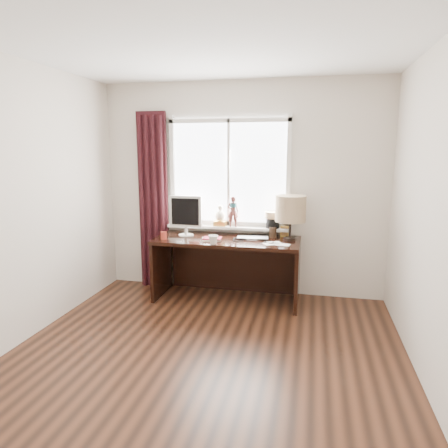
% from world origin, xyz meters
% --- Properties ---
extents(floor, '(3.50, 4.00, 0.00)m').
position_xyz_m(floor, '(0.00, 0.00, 0.00)').
color(floor, '#4F2918').
rests_on(floor, ground).
extents(ceiling, '(3.50, 4.00, 0.00)m').
position_xyz_m(ceiling, '(0.00, 0.00, 2.60)').
color(ceiling, white).
rests_on(ceiling, wall_back).
extents(wall_back, '(3.50, 0.00, 2.60)m').
position_xyz_m(wall_back, '(0.00, 2.00, 1.30)').
color(wall_back, beige).
rests_on(wall_back, ground).
extents(wall_right, '(0.00, 4.00, 2.60)m').
position_xyz_m(wall_right, '(1.75, 0.00, 1.30)').
color(wall_right, beige).
rests_on(wall_right, ground).
extents(laptop, '(0.38, 0.26, 0.03)m').
position_xyz_m(laptop, '(0.20, 1.67, 0.76)').
color(laptop, silver).
rests_on(laptop, desk).
extents(mug, '(0.14, 0.14, 0.11)m').
position_xyz_m(mug, '(-0.19, 1.33, 0.80)').
color(mug, white).
rests_on(mug, desk).
extents(red_cup, '(0.07, 0.07, 0.09)m').
position_xyz_m(red_cup, '(-0.82, 1.44, 0.80)').
color(red_cup, '#A32F21').
rests_on(red_cup, desk).
extents(window, '(1.52, 0.20, 1.40)m').
position_xyz_m(window, '(-0.14, 1.95, 1.30)').
color(window, white).
rests_on(window, ground).
extents(curtain, '(0.38, 0.09, 2.25)m').
position_xyz_m(curtain, '(-1.13, 1.91, 1.12)').
color(curtain, black).
rests_on(curtain, floor).
extents(desk, '(1.70, 0.70, 0.75)m').
position_xyz_m(desk, '(-0.10, 1.73, 0.51)').
color(desk, black).
rests_on(desk, floor).
extents(monitor, '(0.40, 0.18, 0.49)m').
position_xyz_m(monitor, '(-0.62, 1.68, 1.03)').
color(monitor, beige).
rests_on(monitor, desk).
extents(notebook_stack, '(0.25, 0.21, 0.03)m').
position_xyz_m(notebook_stack, '(-0.26, 1.52, 0.77)').
color(notebook_stack, beige).
rests_on(notebook_stack, desk).
extents(brush_holder, '(0.09, 0.09, 0.25)m').
position_xyz_m(brush_holder, '(0.42, 1.83, 0.81)').
color(brush_holder, black).
rests_on(brush_holder, desk).
extents(icon_frame, '(0.10, 0.02, 0.13)m').
position_xyz_m(icon_frame, '(0.55, 1.90, 0.81)').
color(icon_frame, gold).
rests_on(icon_frame, desk).
extents(table_lamp, '(0.35, 0.35, 0.52)m').
position_xyz_m(table_lamp, '(0.62, 1.72, 1.11)').
color(table_lamp, black).
rests_on(table_lamp, desk).
extents(loose_papers, '(0.31, 0.23, 0.00)m').
position_xyz_m(loose_papers, '(0.49, 1.50, 0.75)').
color(loose_papers, white).
rests_on(loose_papers, desk).
extents(desk_cables, '(0.51, 0.25, 0.01)m').
position_xyz_m(desk_cables, '(0.15, 1.59, 0.75)').
color(desk_cables, black).
rests_on(desk_cables, desk).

